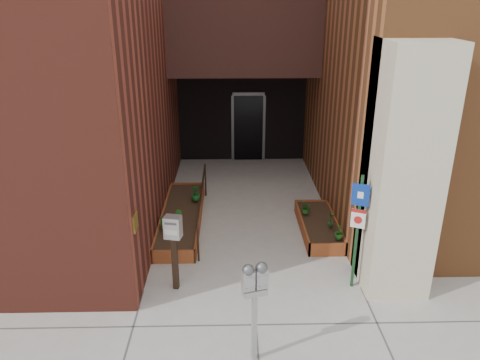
{
  "coord_description": "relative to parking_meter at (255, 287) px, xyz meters",
  "views": [
    {
      "loc": [
        -0.4,
        -7.21,
        5.05
      ],
      "look_at": [
        -0.19,
        1.8,
        1.44
      ],
      "focal_mm": 35.0,
      "sensor_mm": 36.0,
      "label": 1
    }
  ],
  "objects": [
    {
      "name": "ground",
      "position": [
        0.07,
        1.76,
        -1.27
      ],
      "size": [
        80.0,
        80.0,
        0.0
      ],
      "primitive_type": "plane",
      "color": "#9E9991",
      "rests_on": "ground"
    },
    {
      "name": "payment_dropbox",
      "position": [
        -1.33,
        1.83,
        -0.22
      ],
      "size": [
        0.33,
        0.27,
        1.46
      ],
      "color": "black",
      "rests_on": "ground"
    },
    {
      "name": "shrub_right_c",
      "position": [
        1.42,
        4.27,
        -0.82
      ],
      "size": [
        0.31,
        0.31,
        0.3
      ],
      "primitive_type": "imported",
      "rotation": [
        0.0,
        0.0,
        4.58
      ],
      "color": "#1D5919",
      "rests_on": "planter_right"
    },
    {
      "name": "sign_post",
      "position": [
        1.9,
        1.81,
        0.09
      ],
      "size": [
        0.28,
        0.14,
        2.2
      ],
      "color": "#153A1C",
      "rests_on": "ground"
    },
    {
      "name": "shrub_left_b",
      "position": [
        -1.47,
        3.82,
        -0.81
      ],
      "size": [
        0.25,
        0.25,
        0.33
      ],
      "primitive_type": "imported",
      "rotation": [
        0.0,
        0.0,
        2.34
      ],
      "color": "#1D5A19",
      "rests_on": "planter_left"
    },
    {
      "name": "shrub_left_d",
      "position": [
        -1.18,
        5.18,
        -0.8
      ],
      "size": [
        0.25,
        0.25,
        0.34
      ],
      "primitive_type": "imported",
      "rotation": [
        0.0,
        0.0,
        5.39
      ],
      "color": "#18541D",
      "rests_on": "planter_left"
    },
    {
      "name": "planter_right",
      "position": [
        1.67,
        3.96,
        -1.14
      ],
      "size": [
        0.8,
        2.2,
        0.3
      ],
      "color": "brown",
      "rests_on": "ground"
    },
    {
      "name": "shrub_left_c",
      "position": [
        -1.18,
        5.08,
        -0.77
      ],
      "size": [
        0.31,
        0.31,
        0.4
      ],
      "primitive_type": "imported",
      "rotation": [
        0.0,
        0.0,
        3.79
      ],
      "color": "#17511B",
      "rests_on": "planter_left"
    },
    {
      "name": "shrub_left_a",
      "position": [
        -1.74,
        3.64,
        -0.8
      ],
      "size": [
        0.42,
        0.42,
        0.33
      ],
      "primitive_type": "imported",
      "rotation": [
        0.0,
        0.0,
        0.79
      ],
      "color": "#21621C",
      "rests_on": "planter_left"
    },
    {
      "name": "planter_left",
      "position": [
        -1.48,
        4.46,
        -1.14
      ],
      "size": [
        0.9,
        3.6,
        0.3
      ],
      "color": "brown",
      "rests_on": "ground"
    },
    {
      "name": "shrub_right_a",
      "position": [
        1.92,
        3.06,
        -0.81
      ],
      "size": [
        0.19,
        0.19,
        0.33
      ],
      "primitive_type": "imported",
      "rotation": [
        0.0,
        0.0,
        1.62
      ],
      "color": "#1C5518",
      "rests_on": "planter_right"
    },
    {
      "name": "parking_meter",
      "position": [
        0.0,
        0.0,
        0.0
      ],
      "size": [
        0.38,
        0.23,
        1.64
      ],
      "color": "#A1A1A3",
      "rests_on": "ground"
    },
    {
      "name": "shrub_right_b",
      "position": [
        1.86,
        3.6,
        -0.79
      ],
      "size": [
        0.27,
        0.27,
        0.36
      ],
      "primitive_type": "imported",
      "rotation": [
        0.0,
        0.0,
        2.44
      ],
      "color": "#1F5919",
      "rests_on": "planter_right"
    },
    {
      "name": "handrail",
      "position": [
        -0.98,
        4.41,
        -0.52
      ],
      "size": [
        0.04,
        3.34,
        0.9
      ],
      "color": "black",
      "rests_on": "ground"
    }
  ]
}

